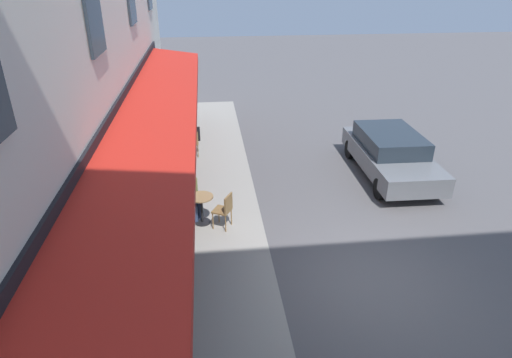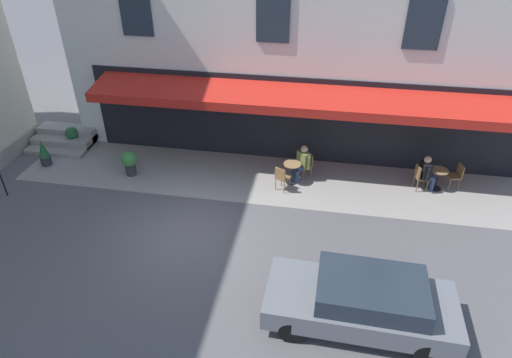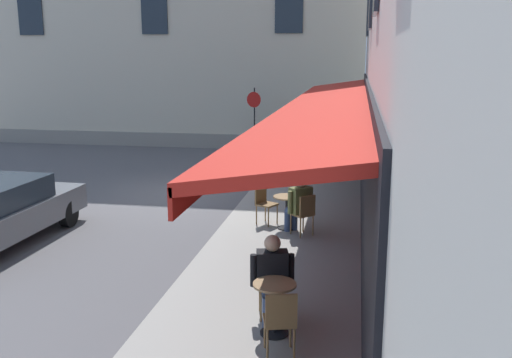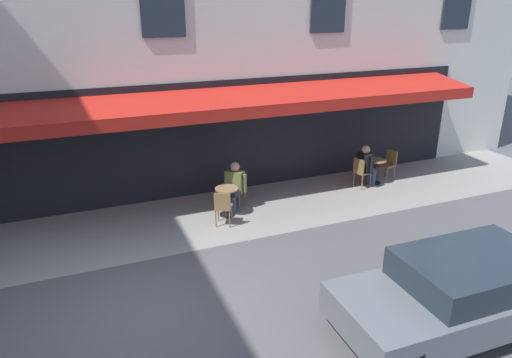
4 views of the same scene
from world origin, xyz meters
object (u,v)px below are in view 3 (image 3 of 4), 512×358
(cafe_chair_wicker_under_awning, at_px, (272,279))
(potted_plant_entrance_left, at_px, (307,144))
(cafe_chair_wicker_facing_street, at_px, (280,318))
(cafe_chair_wicker_corner_right, at_px, (264,201))
(potted_plant_by_steps, at_px, (294,159))
(seated_patron_in_olive, at_px, (298,203))
(cafe_table_near_entrance, at_px, (275,301))
(cafe_chair_wicker_near_door, at_px, (304,211))
(potted_plant_entrance_right, at_px, (349,148))
(no_parking_sign, at_px, (254,109))
(seated_companion_in_black, at_px, (273,276))
(cafe_table_mid_terrace, at_px, (287,207))

(cafe_chair_wicker_under_awning, distance_m, potted_plant_entrance_left, 13.38)
(cafe_chair_wicker_under_awning, xyz_separation_m, cafe_chair_wicker_facing_street, (-1.23, -0.30, 0.00))
(cafe_chair_wicker_corner_right, relative_size, potted_plant_by_steps, 0.97)
(seated_patron_in_olive, distance_m, potted_plant_entrance_left, 9.43)
(cafe_chair_wicker_facing_street, xyz_separation_m, seated_patron_in_olive, (5.19, 0.32, 0.15))
(cafe_table_near_entrance, bearing_deg, seated_patron_in_olive, 1.94)
(cafe_chair_wicker_facing_street, height_order, cafe_chair_wicker_near_door, same)
(cafe_chair_wicker_under_awning, relative_size, potted_plant_entrance_left, 0.87)
(potted_plant_entrance_right, bearing_deg, potted_plant_by_steps, 151.91)
(no_parking_sign, bearing_deg, cafe_chair_wicker_near_door, -163.53)
(cafe_chair_wicker_near_door, distance_m, potted_plant_entrance_right, 9.36)
(no_parking_sign, relative_size, potted_plant_entrance_left, 2.50)
(cafe_chair_wicker_facing_street, bearing_deg, cafe_chair_wicker_near_door, 1.93)
(cafe_chair_wicker_near_door, distance_m, seated_patron_in_olive, 0.26)
(no_parking_sign, bearing_deg, seated_companion_in_black, -168.52)
(cafe_table_mid_terrace, distance_m, seated_companion_in_black, 4.49)
(cafe_table_near_entrance, height_order, seated_patron_in_olive, seated_patron_in_olive)
(seated_patron_in_olive, xyz_separation_m, potted_plant_entrance_right, (9.17, -0.92, -0.26))
(cafe_chair_wicker_facing_street, height_order, potted_plant_entrance_right, cafe_chair_wicker_facing_street)
(cafe_chair_wicker_near_door, height_order, potted_plant_by_steps, potted_plant_by_steps)
(cafe_chair_wicker_corner_right, distance_m, potted_plant_by_steps, 5.42)
(cafe_chair_wicker_corner_right, relative_size, cafe_chair_wicker_near_door, 1.00)
(seated_companion_in_black, bearing_deg, seated_patron_in_olive, 0.90)
(seated_companion_in_black, bearing_deg, cafe_table_near_entrance, -167.60)
(potted_plant_entrance_right, relative_size, potted_plant_by_steps, 0.84)
(cafe_chair_wicker_under_awning, bearing_deg, seated_patron_in_olive, 0.28)
(cafe_table_near_entrance, distance_m, cafe_chair_wicker_corner_right, 5.27)
(cafe_table_mid_terrace, bearing_deg, cafe_chair_wicker_facing_street, -173.70)
(cafe_chair_wicker_near_door, bearing_deg, cafe_chair_wicker_corner_right, 53.07)
(cafe_table_near_entrance, xyz_separation_m, cafe_chair_wicker_near_door, (4.42, 0.01, 0.06))
(cafe_table_near_entrance, relative_size, cafe_chair_wicker_corner_right, 0.82)
(no_parking_sign, bearing_deg, cafe_table_near_entrance, -168.49)
(cafe_chair_wicker_facing_street, distance_m, potted_plant_by_steps, 11.26)
(cafe_chair_wicker_near_door, bearing_deg, cafe_table_near_entrance, -179.91)
(cafe_table_near_entrance, relative_size, cafe_table_mid_terrace, 1.00)
(seated_patron_in_olive, bearing_deg, cafe_chair_wicker_near_door, -136.28)
(cafe_chair_wicker_facing_street, height_order, seated_patron_in_olive, seated_patron_in_olive)
(cafe_table_mid_terrace, bearing_deg, no_parking_sign, 14.73)
(cafe_chair_wicker_corner_right, xyz_separation_m, potted_plant_entrance_left, (8.81, -0.20, -0.04))
(cafe_chair_wicker_corner_right, bearing_deg, seated_patron_in_olive, -124.99)
(cafe_table_mid_terrace, xyz_separation_m, potted_plant_entrance_right, (8.87, -1.21, -0.05))
(potted_plant_by_steps, bearing_deg, cafe_chair_wicker_facing_street, -174.50)
(cafe_chair_wicker_facing_street, bearing_deg, potted_plant_by_steps, 5.50)
(cafe_chair_wicker_under_awning, height_order, seated_patron_in_olive, seated_patron_in_olive)
(cafe_table_mid_terrace, bearing_deg, potted_plant_entrance_left, 2.30)
(cafe_chair_wicker_corner_right, distance_m, seated_patron_in_olive, 1.05)
(cafe_chair_wicker_corner_right, height_order, potted_plant_by_steps, potted_plant_by_steps)
(cafe_table_near_entrance, xyz_separation_m, potted_plant_by_steps, (10.60, 0.92, 0.06))
(seated_patron_in_olive, distance_m, seated_companion_in_black, 4.17)
(cafe_chair_wicker_facing_street, bearing_deg, cafe_table_near_entrance, 14.88)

